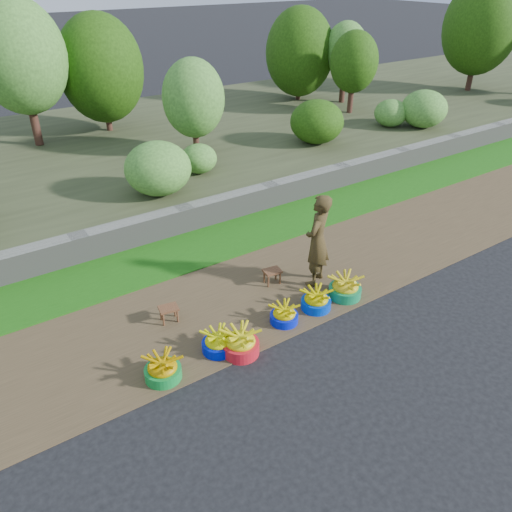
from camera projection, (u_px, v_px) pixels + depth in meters
ground_plane at (306, 331)px, 7.79m from camera, size 120.00×120.00×0.00m
dirt_shoulder at (260, 293)px, 8.68m from camera, size 80.00×2.50×0.02m
grass_verge at (205, 245)px, 10.10m from camera, size 80.00×1.50×0.04m
retaining_wall at (185, 219)px, 10.58m from camera, size 80.00×0.35×0.55m
earth_bank at (106, 156)px, 14.09m from camera, size 80.00×10.00×0.50m
vegetation at (123, 84)px, 12.35m from camera, size 34.49×7.98×4.10m
basin_a at (163, 369)px, 6.83m from camera, size 0.51×0.51×0.38m
basin_b at (218, 342)px, 7.32m from camera, size 0.48×0.48×0.36m
basin_c at (240, 343)px, 7.27m from camera, size 0.55×0.55×0.41m
basin_d at (284, 315)px, 7.91m from camera, size 0.45×0.45×0.34m
basin_e at (316, 301)px, 8.21m from camera, size 0.50×0.50×0.37m
basin_f at (345, 288)px, 8.50m from camera, size 0.56×0.56×0.42m
stool_left at (169, 310)px, 7.88m from camera, size 0.34×0.28×0.26m
stool_right at (272, 273)px, 8.82m from camera, size 0.34×0.27×0.27m
vendor_woman at (317, 241)px, 8.54m from camera, size 0.73×0.65×1.68m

